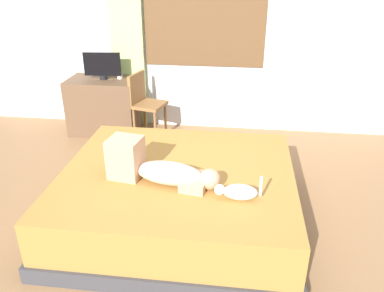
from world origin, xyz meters
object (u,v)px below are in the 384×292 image
(desk, at_px, (104,106))
(cup, at_px, (120,76))
(person_lying, at_px, (158,168))
(chair_by_desk, at_px, (144,101))
(cat, at_px, (238,192))
(bed, at_px, (178,196))
(tv_monitor, at_px, (102,65))

(desk, xyz_separation_m, cup, (0.23, 0.06, 0.41))
(person_lying, distance_m, chair_by_desk, 2.07)
(cat, bearing_deg, person_lying, 163.01)
(bed, distance_m, chair_by_desk, 1.96)
(bed, xyz_separation_m, cat, (0.52, -0.38, 0.33))
(cat, xyz_separation_m, tv_monitor, (-1.81, 2.29, 0.34))
(desk, height_order, tv_monitor, tv_monitor)
(tv_monitor, bearing_deg, cat, -51.62)
(person_lying, height_order, tv_monitor, tv_monitor)
(person_lying, height_order, cat, person_lying)
(tv_monitor, bearing_deg, chair_by_desk, -11.78)
(bed, distance_m, tv_monitor, 2.40)
(person_lying, distance_m, desk, 2.42)
(tv_monitor, xyz_separation_m, cup, (0.20, 0.06, -0.14))
(person_lying, relative_size, chair_by_desk, 1.10)
(desk, height_order, cup, cup)
(bed, height_order, tv_monitor, tv_monitor)
(tv_monitor, bearing_deg, desk, 180.00)
(person_lying, distance_m, cup, 2.36)
(cat, height_order, tv_monitor, tv_monitor)
(cat, distance_m, tv_monitor, 2.94)
(cat, height_order, cup, cup)
(cat, relative_size, chair_by_desk, 0.42)
(cat, height_order, chair_by_desk, chair_by_desk)
(bed, bearing_deg, cat, -35.82)
(person_lying, bearing_deg, cat, -16.99)
(bed, relative_size, tv_monitor, 4.26)
(bed, distance_m, desk, 2.33)
(cup, bearing_deg, chair_by_desk, -26.05)
(bed, xyz_separation_m, desk, (-1.32, 1.91, 0.12))
(bed, relative_size, person_lying, 2.17)
(person_lying, bearing_deg, chair_by_desk, 106.89)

